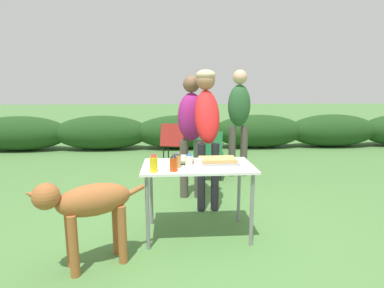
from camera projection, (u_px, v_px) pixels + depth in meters
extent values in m
plane|color=#4C7A3D|center=(198.00, 234.00, 3.12)|extent=(60.00, 60.00, 0.00)
ellipsoid|color=#1E4219|center=(19.00, 133.00, 7.37)|extent=(2.40, 0.90, 0.85)
ellipsoid|color=#1E4219|center=(102.00, 133.00, 7.51)|extent=(2.40, 0.90, 0.85)
ellipsoid|color=#1E4219|center=(181.00, 132.00, 7.65)|extent=(2.40, 0.90, 0.85)
ellipsoid|color=#1E4219|center=(258.00, 131.00, 7.79)|extent=(2.40, 0.90, 0.85)
ellipsoid|color=#1E4219|center=(332.00, 130.00, 7.92)|extent=(2.40, 0.90, 0.85)
cube|color=white|center=(198.00, 166.00, 3.00)|extent=(1.10, 0.64, 0.02)
cylinder|color=gray|center=(148.00, 213.00, 2.76)|extent=(0.04, 0.04, 0.71)
cylinder|color=gray|center=(252.00, 210.00, 2.83)|extent=(0.04, 0.04, 0.71)
cylinder|color=gray|center=(151.00, 193.00, 3.29)|extent=(0.04, 0.04, 0.71)
cylinder|color=gray|center=(239.00, 191.00, 3.36)|extent=(0.04, 0.04, 0.71)
cube|color=#9E9EA3|center=(217.00, 162.00, 3.06)|extent=(0.42, 0.27, 0.02)
cube|color=tan|center=(217.00, 160.00, 3.06)|extent=(0.37, 0.23, 0.04)
cylinder|color=white|center=(163.00, 164.00, 2.98)|extent=(0.21, 0.21, 0.03)
ellipsoid|color=#ADBC99|center=(183.00, 159.00, 3.07)|extent=(0.23, 0.23, 0.08)
cylinder|color=white|center=(198.00, 164.00, 2.81)|extent=(0.08, 0.08, 0.10)
cylinder|color=yellow|center=(154.00, 165.00, 2.72)|extent=(0.07, 0.07, 0.14)
cone|color=red|center=(153.00, 155.00, 2.70)|extent=(0.06, 0.06, 0.04)
cylinder|color=silver|center=(189.00, 161.00, 2.91)|extent=(0.07, 0.07, 0.11)
cone|color=#194793|center=(189.00, 154.00, 2.90)|extent=(0.06, 0.06, 0.03)
cylinder|color=#B2893D|center=(177.00, 161.00, 2.88)|extent=(0.07, 0.07, 0.12)
cylinder|color=#4C4C4C|center=(177.00, 154.00, 2.87)|extent=(0.06, 0.06, 0.02)
cylinder|color=#CC4214|center=(174.00, 164.00, 2.75)|extent=(0.07, 0.07, 0.13)
cone|color=black|center=(173.00, 156.00, 2.73)|extent=(0.06, 0.06, 0.04)
cylinder|color=black|center=(201.00, 178.00, 3.66)|extent=(0.10, 0.10, 0.84)
cylinder|color=black|center=(215.00, 177.00, 3.67)|extent=(0.10, 0.10, 0.84)
ellipsoid|color=red|center=(207.00, 116.00, 3.66)|extent=(0.32, 0.47, 0.72)
sphere|color=#936B4C|center=(206.00, 81.00, 3.71)|extent=(0.23, 0.23, 0.23)
ellipsoid|color=tan|center=(206.00, 75.00, 3.70)|extent=(0.25, 0.25, 0.14)
cylinder|color=#4C473D|center=(184.00, 169.00, 4.14)|extent=(0.12, 0.12, 0.80)
cylinder|color=#4C473D|center=(199.00, 169.00, 4.13)|extent=(0.12, 0.12, 0.80)
ellipsoid|color=#931E70|center=(191.00, 117.00, 4.01)|extent=(0.39, 0.30, 0.65)
sphere|color=brown|center=(191.00, 84.00, 3.93)|extent=(0.22, 0.22, 0.22)
cylinder|color=#4C473D|center=(232.00, 151.00, 5.17)|extent=(0.12, 0.12, 0.87)
cylinder|color=#4C473D|center=(244.00, 151.00, 5.19)|extent=(0.12, 0.12, 0.87)
ellipsoid|color=#28562D|center=(239.00, 106.00, 5.05)|extent=(0.39, 0.28, 0.70)
sphere|color=#DBAD89|center=(240.00, 77.00, 4.96)|extent=(0.24, 0.24, 0.24)
cylinder|color=#9E5B2D|center=(122.00, 235.00, 2.56)|extent=(0.07, 0.07, 0.52)
cylinder|color=#9E5B2D|center=(117.00, 227.00, 2.71)|extent=(0.07, 0.07, 0.52)
cylinder|color=#9E5B2D|center=(74.00, 246.00, 2.36)|extent=(0.07, 0.07, 0.52)
cylinder|color=#9E5B2D|center=(70.00, 237.00, 2.51)|extent=(0.07, 0.07, 0.52)
ellipsoid|color=#9E5B2D|center=(94.00, 200.00, 2.48)|extent=(0.66, 0.51, 0.27)
sphere|color=#9E5B2D|center=(46.00, 196.00, 2.29)|extent=(0.21, 0.21, 0.21)
cone|color=#9E5B2D|center=(33.00, 195.00, 2.24)|extent=(0.19, 0.16, 0.15)
cylinder|color=#9E5B2D|center=(134.00, 191.00, 2.65)|extent=(0.19, 0.12, 0.11)
cube|color=#19602D|center=(209.00, 155.00, 5.11)|extent=(0.55, 0.55, 0.03)
cube|color=#19602D|center=(208.00, 145.00, 4.80)|extent=(0.48, 0.25, 0.44)
cylinder|color=black|center=(196.00, 169.00, 4.98)|extent=(0.02, 0.02, 0.38)
cylinder|color=black|center=(220.00, 170.00, 4.92)|extent=(0.02, 0.02, 0.38)
cylinder|color=black|center=(199.00, 163.00, 5.37)|extent=(0.02, 0.02, 0.38)
cylinder|color=black|center=(221.00, 164.00, 5.31)|extent=(0.02, 0.02, 0.38)
cylinder|color=black|center=(196.00, 145.00, 5.11)|extent=(0.11, 0.41, 0.02)
cylinder|color=black|center=(223.00, 145.00, 5.05)|extent=(0.11, 0.41, 0.02)
cube|color=maroon|center=(175.00, 144.00, 6.16)|extent=(0.55, 0.55, 0.03)
cube|color=maroon|center=(172.00, 135.00, 5.85)|extent=(0.49, 0.27, 0.44)
cylinder|color=black|center=(164.00, 155.00, 6.03)|extent=(0.02, 0.02, 0.38)
cylinder|color=black|center=(183.00, 156.00, 5.97)|extent=(0.02, 0.02, 0.38)
cylinder|color=black|center=(168.00, 151.00, 6.42)|extent=(0.02, 0.02, 0.38)
cylinder|color=black|center=(187.00, 152.00, 6.36)|extent=(0.02, 0.02, 0.38)
cylinder|color=black|center=(164.00, 135.00, 6.17)|extent=(0.12, 0.41, 0.02)
cylinder|color=black|center=(186.00, 136.00, 6.09)|extent=(0.12, 0.41, 0.02)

